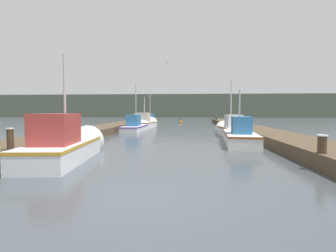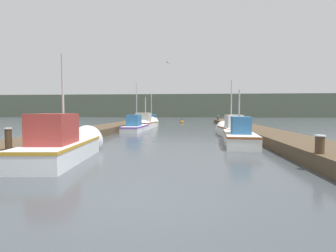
{
  "view_description": "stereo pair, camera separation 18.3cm",
  "coord_description": "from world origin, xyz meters",
  "px_view_note": "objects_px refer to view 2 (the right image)",
  "views": [
    {
      "loc": [
        0.91,
        -5.13,
        1.81
      ],
      "look_at": [
        -0.36,
        12.14,
        0.79
      ],
      "focal_mm": 28.0,
      "sensor_mm": 36.0,
      "label": 1
    },
    {
      "loc": [
        1.09,
        -5.12,
        1.81
      ],
      "look_at": [
        -0.36,
        12.14,
        0.79
      ],
      "focal_mm": 28.0,
      "sensor_mm": 36.0,
      "label": 2
    }
  ],
  "objects_px": {
    "mooring_piling_2": "(218,120)",
    "seagull_lead": "(168,62)",
    "fishing_boat_4": "(146,123)",
    "fishing_boat_2": "(231,129)",
    "fishing_boat_0": "(66,144)",
    "mooring_piling_1": "(9,147)",
    "fishing_boat_1": "(238,135)",
    "channel_buoy": "(182,122)",
    "fishing_boat_5": "(151,122)",
    "mooring_piling_3": "(320,153)",
    "fishing_boat_3": "(137,126)",
    "mooring_piling_0": "(243,127)"
  },
  "relations": [
    {
      "from": "mooring_piling_1",
      "to": "mooring_piling_2",
      "type": "height_order",
      "value": "mooring_piling_1"
    },
    {
      "from": "fishing_boat_3",
      "to": "mooring_piling_1",
      "type": "bearing_deg",
      "value": -92.63
    },
    {
      "from": "seagull_lead",
      "to": "fishing_boat_3",
      "type": "bearing_deg",
      "value": -82.91
    },
    {
      "from": "fishing_boat_1",
      "to": "fishing_boat_3",
      "type": "bearing_deg",
      "value": 136.72
    },
    {
      "from": "fishing_boat_5",
      "to": "fishing_boat_0",
      "type": "bearing_deg",
      "value": -95.49
    },
    {
      "from": "fishing_boat_1",
      "to": "fishing_boat_3",
      "type": "relative_size",
      "value": 1.02
    },
    {
      "from": "mooring_piling_1",
      "to": "fishing_boat_5",
      "type": "bearing_deg",
      "value": 87.32
    },
    {
      "from": "fishing_boat_3",
      "to": "mooring_piling_2",
      "type": "height_order",
      "value": "fishing_boat_3"
    },
    {
      "from": "mooring_piling_3",
      "to": "seagull_lead",
      "type": "bearing_deg",
      "value": 113.17
    },
    {
      "from": "fishing_boat_3",
      "to": "channel_buoy",
      "type": "bearing_deg",
      "value": 78.53
    },
    {
      "from": "fishing_boat_0",
      "to": "fishing_boat_3",
      "type": "height_order",
      "value": "fishing_boat_3"
    },
    {
      "from": "fishing_boat_0",
      "to": "mooring_piling_1",
      "type": "xyz_separation_m",
      "value": [
        -1.29,
        -1.34,
        0.09
      ]
    },
    {
      "from": "mooring_piling_0",
      "to": "mooring_piling_3",
      "type": "distance_m",
      "value": 11.49
    },
    {
      "from": "mooring_piling_2",
      "to": "seagull_lead",
      "type": "bearing_deg",
      "value": -109.53
    },
    {
      "from": "fishing_boat_3",
      "to": "mooring_piling_1",
      "type": "relative_size",
      "value": 4.77
    },
    {
      "from": "fishing_boat_2",
      "to": "mooring_piling_1",
      "type": "distance_m",
      "value": 13.92
    },
    {
      "from": "fishing_boat_0",
      "to": "seagull_lead",
      "type": "relative_size",
      "value": 11.13
    },
    {
      "from": "mooring_piling_3",
      "to": "fishing_boat_4",
      "type": "bearing_deg",
      "value": 113.7
    },
    {
      "from": "mooring_piling_1",
      "to": "mooring_piling_0",
      "type": "bearing_deg",
      "value": 49.6
    },
    {
      "from": "fishing_boat_0",
      "to": "fishing_boat_2",
      "type": "bearing_deg",
      "value": 45.81
    },
    {
      "from": "fishing_boat_4",
      "to": "mooring_piling_0",
      "type": "bearing_deg",
      "value": -38.18
    },
    {
      "from": "fishing_boat_1",
      "to": "channel_buoy",
      "type": "height_order",
      "value": "fishing_boat_1"
    },
    {
      "from": "mooring_piling_3",
      "to": "channel_buoy",
      "type": "xyz_separation_m",
      "value": [
        -5.05,
        29.86,
        -0.41
      ]
    },
    {
      "from": "mooring_piling_2",
      "to": "fishing_boat_0",
      "type": "bearing_deg",
      "value": -107.03
    },
    {
      "from": "fishing_boat_5",
      "to": "channel_buoy",
      "type": "bearing_deg",
      "value": 50.85
    },
    {
      "from": "mooring_piling_3",
      "to": "fishing_boat_2",
      "type": "bearing_deg",
      "value": 95.48
    },
    {
      "from": "fishing_boat_2",
      "to": "mooring_piling_3",
      "type": "distance_m",
      "value": 10.72
    },
    {
      "from": "fishing_boat_4",
      "to": "mooring_piling_0",
      "type": "distance_m",
      "value": 11.79
    },
    {
      "from": "fishing_boat_5",
      "to": "fishing_boat_2",
      "type": "bearing_deg",
      "value": -66.4
    },
    {
      "from": "fishing_boat_4",
      "to": "channel_buoy",
      "type": "distance_m",
      "value": 10.9
    },
    {
      "from": "mooring_piling_1",
      "to": "mooring_piling_3",
      "type": "xyz_separation_m",
      "value": [
        9.86,
        0.09,
        -0.08
      ]
    },
    {
      "from": "mooring_piling_0",
      "to": "mooring_piling_2",
      "type": "xyz_separation_m",
      "value": [
        0.04,
        17.87,
        -0.04
      ]
    },
    {
      "from": "fishing_boat_3",
      "to": "mooring_piling_0",
      "type": "relative_size",
      "value": 5.18
    },
    {
      "from": "fishing_boat_0",
      "to": "fishing_boat_4",
      "type": "relative_size",
      "value": 1.14
    },
    {
      "from": "fishing_boat_3",
      "to": "fishing_boat_5",
      "type": "height_order",
      "value": "fishing_boat_3"
    },
    {
      "from": "mooring_piling_3",
      "to": "channel_buoy",
      "type": "relative_size",
      "value": 1.11
    },
    {
      "from": "fishing_boat_4",
      "to": "fishing_boat_2",
      "type": "bearing_deg",
      "value": -44.62
    },
    {
      "from": "fishing_boat_5",
      "to": "channel_buoy",
      "type": "height_order",
      "value": "fishing_boat_5"
    },
    {
      "from": "fishing_boat_4",
      "to": "channel_buoy",
      "type": "height_order",
      "value": "fishing_boat_4"
    },
    {
      "from": "fishing_boat_3",
      "to": "channel_buoy",
      "type": "xyz_separation_m",
      "value": [
        3.57,
        14.87,
        -0.28
      ]
    },
    {
      "from": "fishing_boat_4",
      "to": "mooring_piling_3",
      "type": "bearing_deg",
      "value": -61.31
    },
    {
      "from": "fishing_boat_0",
      "to": "mooring_piling_1",
      "type": "relative_size",
      "value": 4.54
    },
    {
      "from": "mooring_piling_1",
      "to": "fishing_boat_0",
      "type": "bearing_deg",
      "value": 46.13
    },
    {
      "from": "fishing_boat_0",
      "to": "fishing_boat_1",
      "type": "distance_m",
      "value": 9.1
    },
    {
      "from": "fishing_boat_3",
      "to": "fishing_boat_4",
      "type": "bearing_deg",
      "value": 91.62
    },
    {
      "from": "fishing_boat_2",
      "to": "fishing_boat_1",
      "type": "bearing_deg",
      "value": -96.56
    },
    {
      "from": "seagull_lead",
      "to": "fishing_boat_0",
      "type": "bearing_deg",
      "value": 24.11
    },
    {
      "from": "mooring_piling_2",
      "to": "seagull_lead",
      "type": "relative_size",
      "value": 2.11
    },
    {
      "from": "fishing_boat_1",
      "to": "fishing_boat_4",
      "type": "bearing_deg",
      "value": 124.9
    },
    {
      "from": "channel_buoy",
      "to": "fishing_boat_0",
      "type": "bearing_deg",
      "value": -97.0
    }
  ]
}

